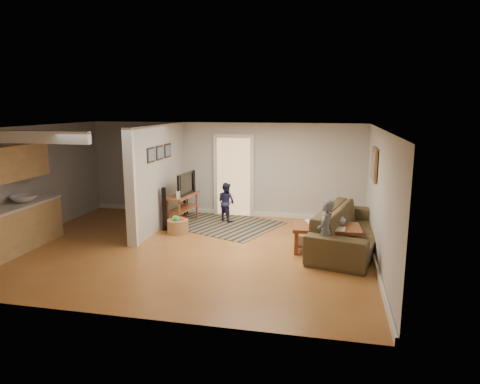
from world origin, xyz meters
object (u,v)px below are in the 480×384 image
toddler (226,221)px  toy_basket (178,226)px  speaker_left (164,209)px  child (324,264)px  sofa (350,248)px  coffee_table (327,231)px  speaker_right (185,199)px  tv_console (183,197)px

toddler → toy_basket: bearing=87.8°
speaker_left → child: (3.79, -1.51, -0.52)m
sofa → speaker_left: speaker_left is taller
toy_basket → coffee_table: bearing=-9.0°
coffee_table → toddler: (-2.58, 1.84, -0.41)m
sofa → coffee_table: bearing=132.0°
sofa → toy_basket: toy_basket is taller
sofa → speaker_left: bearing=98.0°
coffee_table → sofa: bearing=27.9°
coffee_table → speaker_left: 3.89m
coffee_table → child: (-0.03, -0.79, -0.41)m
speaker_right → toy_basket: speaker_right is taller
tv_console → toddler: (0.98, 0.53, -0.69)m
tv_console → sofa: bearing=-9.2°
sofa → toy_basket: size_ratio=5.90×
speaker_left → speaker_right: 1.52m
sofa → toddler: size_ratio=2.89×
coffee_table → toddler: bearing=144.4°
coffee_table → tv_console: (-3.56, 1.31, 0.28)m
sofa → tv_console: tv_console is taller
sofa → toddler: 3.44m
sofa → tv_console: 4.23m
coffee_table → toddler: size_ratio=1.39×
speaker_right → toddler: (1.24, -0.40, -0.45)m
speaker_left → toddler: bearing=22.3°
tv_console → toddler: 1.31m
tv_console → speaker_left: speaker_left is taller
sofa → toddler: toddler is taller
tv_console → toy_basket: tv_console is taller
coffee_table → speaker_left: (-3.82, 0.72, 0.11)m
coffee_table → speaker_left: speaker_left is taller
speaker_right → child: (3.79, -3.03, -0.45)m
tv_console → speaker_right: bearing=111.1°
coffee_table → speaker_right: 4.43m
tv_console → child: size_ratio=1.00×
child → sofa: bearing=170.4°
speaker_right → toddler: speaker_right is taller
sofa → tv_console: (-4.04, 1.05, 0.69)m
coffee_table → speaker_right: speaker_right is taller
speaker_right → toy_basket: bearing=-57.5°
child → toddler: size_ratio=1.23×
tv_console → speaker_right: tv_console is taller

